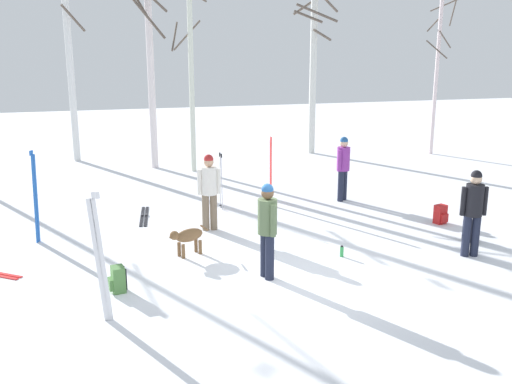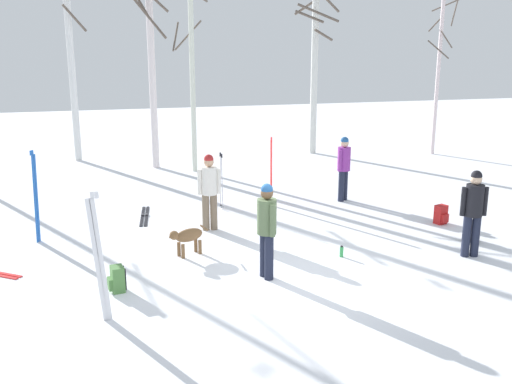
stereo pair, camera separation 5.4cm
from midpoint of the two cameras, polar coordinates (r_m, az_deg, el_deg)
The scene contains 20 objects.
ground_plane at distance 10.32m, azimuth 3.18°, elevation -8.45°, with size 60.00×60.00×0.00m, color white.
person_0 at distance 11.76m, azimuth 20.72°, elevation -1.47°, with size 0.51×0.34×1.72m.
person_1 at distance 15.25m, azimuth 8.58°, elevation 2.73°, with size 0.44×0.35×1.72m.
person_2 at distance 12.65m, azimuth -4.81°, elevation 0.47°, with size 0.52×0.34×1.72m.
person_3 at distance 9.95m, azimuth 0.98°, elevation -3.28°, with size 0.34×0.51×1.72m.
dog at distance 11.27m, azimuth -6.98°, elevation -4.45°, with size 0.85×0.43×0.57m.
ski_pair_planted_0 at distance 14.60m, azimuth 1.37°, elevation 2.01°, with size 0.02×0.16×1.79m.
ski_pair_planted_1 at distance 8.68m, azimuth -15.46°, elevation -6.40°, with size 0.27×0.04×1.99m.
ski_pair_planted_2 at distance 12.70m, azimuth -21.22°, elevation -0.47°, with size 0.12×0.21×1.94m.
ski_pair_lying_1 at distance 14.12m, azimuth -11.19°, elevation -2.37°, with size 0.40×1.68×0.05m.
ski_poles_0 at distance 14.35m, azimuth -3.62°, elevation 1.26°, with size 0.07×0.27×1.43m.
backpack_0 at distance 13.93m, azimuth 17.80°, elevation -2.15°, with size 0.31×0.33×0.44m.
backpack_1 at distance 9.92m, azimuth -13.76°, elevation -8.47°, with size 0.31×0.29×0.44m.
backpack_2 at distance 12.91m, azimuth 20.48°, elevation -3.65°, with size 0.31×0.29×0.44m.
water_bottle_0 at distance 11.34m, azimuth 8.40°, elevation -5.88°, with size 0.07×0.07×0.22m.
birch_tree_1 at distance 21.33m, azimuth -18.20°, elevation 13.28°, with size 1.25×1.14×7.80m.
birch_tree_2 at distance 19.41m, azimuth -10.53°, elevation 12.17°, with size 1.12×0.74×6.48m.
birch_tree_3 at distance 18.68m, azimuth -6.57°, elevation 11.44°, with size 1.17×1.17×6.00m.
birch_tree_4 at distance 21.97m, azimuth 5.66°, elevation 12.32°, with size 1.77×1.60×6.05m.
birch_tree_5 at distance 22.76m, azimuth 17.55°, elevation 11.75°, with size 1.40×1.41×6.18m.
Camera 1 is at (-3.31, -8.93, 3.97)m, focal length 40.17 mm.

